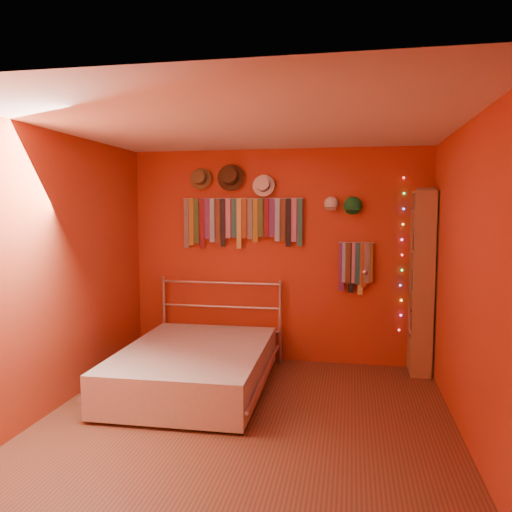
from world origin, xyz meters
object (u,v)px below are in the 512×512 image
Objects in this scene: tie_rack at (241,220)px; reading_lamp at (365,272)px; bed at (195,366)px; bookshelf at (426,282)px.

tie_rack is 1.56m from reading_lamp.
reading_lamp is 2.10m from bed.
bed is (-0.24, -1.06, -1.45)m from tie_rack.
tie_rack is 2.20m from bookshelf.
bookshelf reaches higher than tie_rack.
bookshelf is (0.65, 0.01, -0.09)m from reading_lamp.
reading_lamp reaches higher than bed.
reading_lamp is 0.15× the size of bookshelf.
bookshelf is at bearing 20.00° from bed.
reading_lamp is 0.65m from bookshelf.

